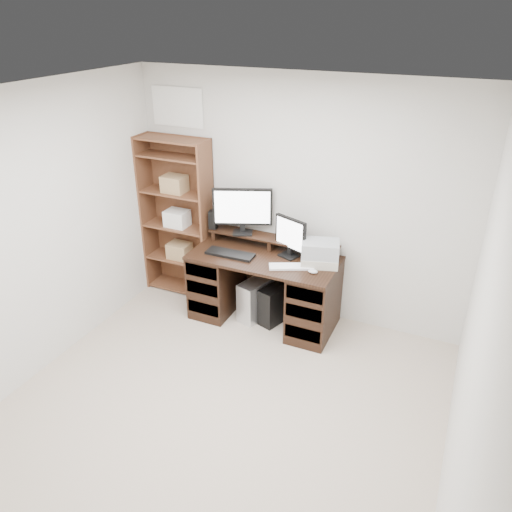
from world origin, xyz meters
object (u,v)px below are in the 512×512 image
Objects in this scene: monitor_small at (290,236)px; tower_black at (277,303)px; desk at (264,287)px; printer at (320,260)px; monitor_wide at (242,209)px; bookshelf at (178,216)px; tower_silver at (257,298)px.

monitor_small is 0.78m from tower_black.
printer is at bearing 6.70° from desk.
monitor_wide is 0.84m from bookshelf.
desk is 1.28m from bookshelf.
tower_silver is at bearing -10.83° from bookshelf.
tower_black is at bearing 168.35° from printer.
printer is (0.56, 0.07, 0.41)m from desk.
tower_silver is 0.22m from tower_black.
monitor_small is 0.93× the size of tower_silver.
monitor_small is (0.23, 0.11, 0.59)m from desk.
tower_black is (0.46, -0.16, -0.94)m from monitor_wide.
monitor_wide is at bearing 159.27° from tower_silver.
tower_silver is at bearing 172.77° from desk.
tower_silver is (-0.09, 0.01, -0.17)m from desk.
desk is 0.69m from printer.
printer is at bearing 20.64° from tower_silver.
bookshelf reaches higher than printer.
bookshelf is at bearing 169.46° from desk.
desk is 3.39× the size of tower_silver.
tower_silver is at bearing -155.73° from tower_black.
tower_black is (0.13, 0.03, -0.18)m from desk.
bookshelf is at bearing -174.94° from tower_silver.
desk is 4.23× the size of printer.
bookshelf is (-1.27, 0.18, 0.71)m from tower_black.
desk is at bearing -133.01° from monitor_small.
printer reaches higher than tower_silver.
desk is at bearing 170.61° from printer.
desk reaches higher than tower_silver.
tower_silver is (0.25, -0.18, -0.92)m from monitor_wide.
bookshelf reaches higher than monitor_small.
monitor_small is at bearing -30.53° from monitor_wide.
printer is at bearing -30.16° from monitor_wide.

